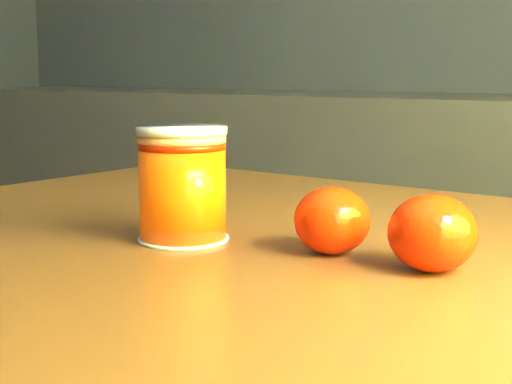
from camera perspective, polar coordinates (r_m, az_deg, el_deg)
The scene contains 5 objects.
kitchen_counter at distance 2.30m, azimuth 3.36°, elevation -3.38°, with size 3.15×0.60×0.90m, color #414146.
table at distance 0.67m, azimuth 4.09°, elevation -13.10°, with size 1.08×0.76×0.80m.
juice_glass at distance 0.66m, azimuth -5.89°, elevation 0.59°, with size 0.08×0.08×0.10m.
orange_front at distance 0.61m, azimuth 6.10°, elevation -2.27°, with size 0.07×0.07×0.06m, color #F52804.
orange_back at distance 0.57m, azimuth 13.93°, elevation -3.19°, with size 0.07×0.07×0.06m, color #F52804.
Camera 1 is at (1.26, -0.40, 0.96)m, focal length 50.00 mm.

